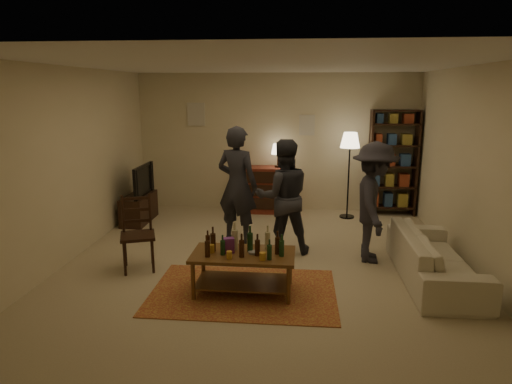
# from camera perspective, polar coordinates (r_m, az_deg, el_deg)

# --- Properties ---
(floor) EXTENTS (6.00, 6.00, 0.00)m
(floor) POSITION_cam_1_polar(r_m,az_deg,el_deg) (6.53, 1.02, -8.72)
(floor) COLOR #C6B793
(floor) RESTS_ON ground
(room_shell) EXTENTS (6.00, 6.00, 6.00)m
(room_shell) POSITION_cam_1_polar(r_m,az_deg,el_deg) (9.12, -1.56, 9.12)
(room_shell) COLOR beige
(room_shell) RESTS_ON ground
(rug) EXTENTS (2.20, 1.50, 0.01)m
(rug) POSITION_cam_1_polar(r_m,az_deg,el_deg) (5.62, -1.57, -12.34)
(rug) COLOR maroon
(rug) RESTS_ON ground
(coffee_table) EXTENTS (1.22, 0.67, 0.84)m
(coffee_table) POSITION_cam_1_polar(r_m,az_deg,el_deg) (5.45, -1.62, -8.26)
(coffee_table) COLOR brown
(coffee_table) RESTS_ON ground
(dining_chair) EXTENTS (0.57, 0.57, 1.02)m
(dining_chair) POSITION_cam_1_polar(r_m,az_deg,el_deg) (6.35, -14.60, -4.60)
(dining_chair) COLOR black
(dining_chair) RESTS_ON ground
(tv_stand) EXTENTS (0.40, 1.00, 1.06)m
(tv_stand) POSITION_cam_1_polar(r_m,az_deg,el_deg) (8.61, -14.44, -1.12)
(tv_stand) COLOR black
(tv_stand) RESTS_ON ground
(dresser) EXTENTS (1.00, 0.50, 1.36)m
(dresser) POSITION_cam_1_polar(r_m,az_deg,el_deg) (9.00, 1.16, 0.46)
(dresser) COLOR maroon
(dresser) RESTS_ON ground
(bookshelf) EXTENTS (0.90, 0.34, 2.02)m
(bookshelf) POSITION_cam_1_polar(r_m,az_deg,el_deg) (9.11, 16.72, 3.65)
(bookshelf) COLOR black
(bookshelf) RESTS_ON ground
(floor_lamp) EXTENTS (0.36, 0.36, 1.61)m
(floor_lamp) POSITION_cam_1_polar(r_m,az_deg,el_deg) (8.61, 11.66, 5.65)
(floor_lamp) COLOR black
(floor_lamp) RESTS_ON ground
(sofa) EXTENTS (0.81, 2.08, 0.61)m
(sofa) POSITION_cam_1_polar(r_m,az_deg,el_deg) (6.27, 21.39, -7.58)
(sofa) COLOR beige
(sofa) RESTS_ON ground
(person_left) EXTENTS (0.79, 0.65, 1.85)m
(person_left) POSITION_cam_1_polar(r_m,az_deg,el_deg) (7.12, -2.35, 0.86)
(person_left) COLOR #222329
(person_left) RESTS_ON ground
(person_right) EXTENTS (0.95, 0.81, 1.70)m
(person_right) POSITION_cam_1_polar(r_m,az_deg,el_deg) (6.67, 3.40, -0.62)
(person_right) COLOR #2A2B32
(person_right) RESTS_ON ground
(person_by_sofa) EXTENTS (0.71, 1.14, 1.69)m
(person_by_sofa) POSITION_cam_1_polar(r_m,az_deg,el_deg) (6.55, 14.52, -1.28)
(person_by_sofa) COLOR #28272F
(person_by_sofa) RESTS_ON ground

